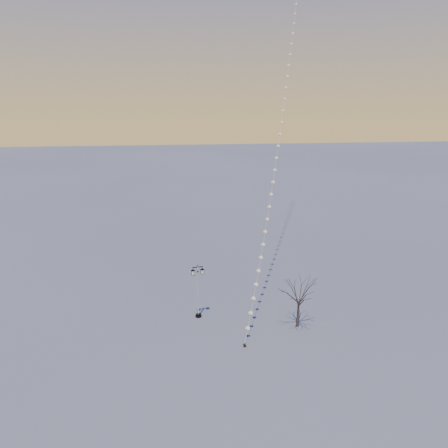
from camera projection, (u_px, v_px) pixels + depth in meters
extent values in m
plane|color=slate|center=(232.00, 337.00, 33.89)|extent=(300.00, 300.00, 0.00)
cylinder|color=black|center=(199.00, 316.00, 37.10)|extent=(0.54, 0.54, 0.15)
cylinder|color=black|center=(198.00, 314.00, 37.06)|extent=(0.39, 0.39, 0.14)
cylinder|color=silver|center=(198.00, 290.00, 36.39)|extent=(0.13, 0.13, 4.55)
cylinder|color=black|center=(198.00, 271.00, 35.90)|extent=(0.19, 0.19, 0.06)
cube|color=black|center=(198.00, 267.00, 35.79)|extent=(0.92, 0.20, 0.06)
sphere|color=black|center=(198.00, 266.00, 35.75)|extent=(0.14, 0.14, 0.14)
pyramid|color=black|center=(193.00, 269.00, 35.72)|extent=(0.43, 0.43, 0.14)
cube|color=beige|center=(193.00, 272.00, 35.81)|extent=(0.25, 0.25, 0.33)
cube|color=black|center=(193.00, 274.00, 35.86)|extent=(0.29, 0.29, 0.04)
pyramid|color=black|center=(202.00, 268.00, 35.94)|extent=(0.43, 0.43, 0.14)
cube|color=beige|center=(202.00, 271.00, 36.02)|extent=(0.25, 0.25, 0.33)
cube|color=black|center=(202.00, 273.00, 36.07)|extent=(0.29, 0.29, 0.04)
cone|color=#382C25|center=(298.00, 314.00, 35.24)|extent=(0.27, 0.27, 2.29)
cylinder|color=black|center=(245.00, 345.00, 32.59)|extent=(0.22, 0.22, 0.22)
cylinder|color=black|center=(245.00, 345.00, 32.59)|extent=(0.03, 0.03, 0.28)
cone|color=#F34819|center=(278.00, 121.00, 45.75)|extent=(0.09, 0.09, 0.31)
cylinder|color=white|center=(245.00, 339.00, 32.44)|extent=(0.02, 0.02, 0.89)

